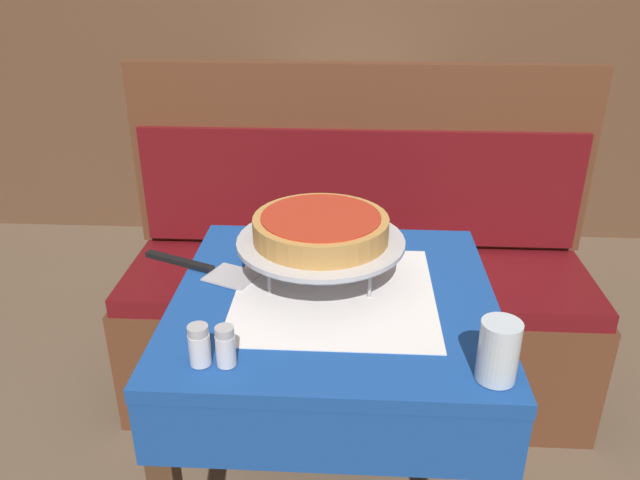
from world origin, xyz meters
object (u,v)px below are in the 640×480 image
(booth_bench, at_px, (356,307))
(condiment_caddy, at_px, (359,109))
(pizza_server, at_px, (203,268))
(dining_table_front, at_px, (334,337))
(pepper_shaker, at_px, (226,346))
(deep_dish_pizza, at_px, (321,227))
(water_glass_near, at_px, (498,351))
(salt_shaker, at_px, (199,345))
(pizza_pan_stand, at_px, (321,243))
(napkin_holder, at_px, (325,218))
(dining_table_rear, at_px, (351,142))

(booth_bench, distance_m, condiment_caddy, 0.94)
(pizza_server, bearing_deg, dining_table_front, -16.01)
(pizza_server, relative_size, pepper_shaker, 3.80)
(deep_dish_pizza, height_order, pizza_server, deep_dish_pizza)
(water_glass_near, bearing_deg, dining_table_front, 136.18)
(water_glass_near, distance_m, pepper_shaker, 0.47)
(salt_shaker, height_order, pepper_shaker, same)
(pizza_pan_stand, bearing_deg, napkin_holder, 90.76)
(deep_dish_pizza, bearing_deg, dining_table_front, -57.64)
(dining_table_rear, distance_m, condiment_caddy, 0.17)
(deep_dish_pizza, height_order, condiment_caddy, condiment_caddy)
(salt_shaker, bearing_deg, water_glass_near, -1.39)
(water_glass_near, distance_m, napkin_holder, 0.65)
(booth_bench, relative_size, napkin_holder, 15.26)
(dining_table_rear, relative_size, water_glass_near, 7.00)
(pizza_pan_stand, xyz_separation_m, pepper_shaker, (-0.15, -0.31, -0.05))
(water_glass_near, bearing_deg, salt_shaker, 178.61)
(booth_bench, height_order, pepper_shaker, booth_bench)
(napkin_holder, bearing_deg, water_glass_near, -60.65)
(pizza_pan_stand, bearing_deg, dining_table_front, -57.64)
(dining_table_front, xyz_separation_m, deep_dish_pizza, (-0.03, 0.05, 0.24))
(pizza_pan_stand, height_order, pizza_server, pizza_pan_stand)
(pizza_server, xyz_separation_m, condiment_caddy, (0.35, 1.40, 0.03))
(booth_bench, bearing_deg, condiment_caddy, 90.15)
(dining_table_rear, xyz_separation_m, deep_dish_pizza, (-0.05, -1.49, 0.25))
(booth_bench, xyz_separation_m, napkin_holder, (-0.09, -0.38, 0.49))
(water_glass_near, bearing_deg, condiment_caddy, 97.54)
(dining_table_rear, relative_size, booth_bench, 0.51)
(dining_table_rear, relative_size, condiment_caddy, 4.23)
(booth_bench, height_order, water_glass_near, booth_bench)
(booth_bench, height_order, pizza_server, booth_bench)
(dining_table_front, height_order, deep_dish_pizza, deep_dish_pizza)
(pepper_shaker, bearing_deg, booth_bench, 75.97)
(deep_dish_pizza, bearing_deg, salt_shaker, -122.15)
(booth_bench, height_order, napkin_holder, booth_bench)
(dining_table_rear, distance_m, napkin_holder, 1.26)
(dining_table_front, distance_m, water_glass_near, 0.43)
(dining_table_front, height_order, dining_table_rear, dining_table_front)
(dining_table_rear, bearing_deg, deep_dish_pizza, -92.08)
(salt_shaker, bearing_deg, pepper_shaker, 0.00)
(pepper_shaker, bearing_deg, salt_shaker, 180.00)
(dining_table_rear, xyz_separation_m, pizza_pan_stand, (-0.05, -1.49, 0.21))
(pizza_pan_stand, bearing_deg, deep_dish_pizza, -116.57)
(pepper_shaker, bearing_deg, dining_table_front, 55.17)
(water_glass_near, relative_size, pepper_shaker, 1.45)
(deep_dish_pizza, bearing_deg, pepper_shaker, -115.62)
(dining_table_front, height_order, napkin_holder, napkin_holder)
(dining_table_rear, height_order, deep_dish_pizza, deep_dish_pizza)
(pizza_server, distance_m, salt_shaker, 0.36)
(condiment_caddy, bearing_deg, napkin_holder, -94.18)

